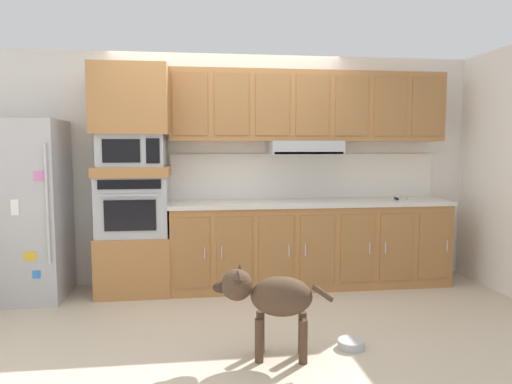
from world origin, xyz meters
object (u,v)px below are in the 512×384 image
Objects in this scene: built_in_oven at (134,205)px; dog at (271,297)px; refrigerator at (24,210)px; microwave at (133,151)px; dog_food_bowl at (351,344)px; screwdriver at (397,198)px.

built_in_oven reaches higher than dog.
microwave is (1.04, 0.07, 0.58)m from refrigerator.
built_in_oven is (1.04, 0.07, 0.02)m from refrigerator.
refrigerator is at bearing -176.29° from microwave.
microwave is at bearing 137.68° from dog_food_bowl.
built_in_oven reaches higher than screwdriver.
refrigerator is 2.77m from dog.
built_in_oven is at bearing 179.68° from screwdriver.
microwave is 2.79m from dog_food_bowl.
microwave is 3.22× the size of dog_food_bowl.
built_in_oven is at bearing 179.23° from microwave.
refrigerator reaches higher than screwdriver.
refrigerator is at bearing 151.23° from dog_food_bowl.
refrigerator is 3.32m from dog_food_bowl.
refrigerator reaches higher than dog.
refrigerator is 8.80× the size of dog_food_bowl.
built_in_oven is 0.82× the size of dog.
microwave reaches higher than built_in_oven.
screwdriver is at bearing 0.77° from refrigerator.
screwdriver is (3.86, 0.05, 0.05)m from refrigerator.
dog is at bearing -55.94° from built_in_oven.
dog_food_bowl is (1.77, -1.61, -1.43)m from microwave.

